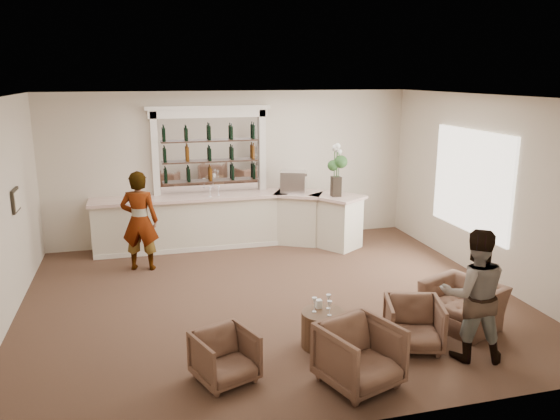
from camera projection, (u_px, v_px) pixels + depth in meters
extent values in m
plane|color=brown|center=(271.00, 299.00, 9.10)|extent=(8.00, 8.00, 0.00)
cube|color=beige|center=(233.00, 167.00, 11.99)|extent=(8.00, 0.04, 3.30)
cube|color=beige|center=(489.00, 189.00, 9.69)|extent=(0.04, 7.00, 3.30)
cube|color=silver|center=(270.00, 97.00, 8.30)|extent=(8.00, 7.00, 0.04)
cube|color=white|center=(471.00, 181.00, 10.14)|extent=(0.05, 2.40, 1.90)
cube|color=black|center=(16.00, 200.00, 8.85)|extent=(0.04, 0.46, 0.38)
cube|color=beige|center=(17.00, 200.00, 8.85)|extent=(0.01, 0.38, 0.30)
cube|color=white|center=(190.00, 223.00, 11.68)|extent=(4.00, 0.70, 1.08)
cube|color=beige|center=(189.00, 197.00, 11.52)|extent=(4.10, 0.82, 0.06)
cube|color=white|center=(299.00, 219.00, 12.04)|extent=(1.12, 1.04, 1.08)
cube|color=beige|center=(299.00, 194.00, 11.89)|extent=(1.27, 1.19, 0.06)
cube|color=white|center=(337.00, 223.00, 11.73)|extent=(1.08, 1.14, 1.08)
cube|color=beige|center=(338.00, 197.00, 11.57)|extent=(1.24, 1.29, 0.06)
cube|color=silver|center=(193.00, 250.00, 11.49)|extent=(4.00, 0.06, 0.10)
cube|color=white|center=(210.00, 155.00, 11.77)|extent=(2.15, 0.02, 1.65)
cube|color=silver|center=(157.00, 181.00, 11.55)|extent=(0.14, 0.16, 2.90)
cube|color=silver|center=(262.00, 176.00, 12.12)|extent=(0.14, 0.16, 2.90)
cube|color=silver|center=(209.00, 113.00, 11.50)|extent=(2.52, 0.16, 0.18)
cube|color=silver|center=(208.00, 107.00, 11.47)|extent=(2.64, 0.20, 0.08)
cube|color=#332219|center=(211.00, 182.00, 11.81)|extent=(2.05, 0.20, 0.03)
cube|color=#332219|center=(210.00, 161.00, 11.70)|extent=(2.05, 0.20, 0.03)
cube|color=#332219|center=(210.00, 141.00, 11.59)|extent=(2.05, 0.20, 0.03)
cylinder|color=#503422|center=(323.00, 329.00, 7.47)|extent=(0.60, 0.60, 0.50)
imported|color=gray|center=(140.00, 221.00, 10.26)|extent=(0.79, 0.61, 1.91)
imported|color=gray|center=(474.00, 295.00, 7.01)|extent=(1.02, 0.90, 1.76)
imported|color=brown|center=(225.00, 357.00, 6.59)|extent=(0.88, 0.89, 0.63)
imported|color=brown|center=(360.00, 355.00, 6.49)|extent=(1.07, 1.08, 0.78)
imported|color=brown|center=(414.00, 324.00, 7.40)|extent=(0.92, 0.94, 0.69)
imported|color=brown|center=(463.00, 305.00, 8.04)|extent=(1.22, 1.29, 0.66)
cube|color=silver|center=(293.00, 182.00, 11.82)|extent=(0.66, 0.61, 0.47)
cube|color=black|center=(336.00, 186.00, 11.45)|extent=(0.19, 0.19, 0.42)
cube|color=white|center=(319.00, 304.00, 7.52)|extent=(0.08, 0.08, 0.12)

